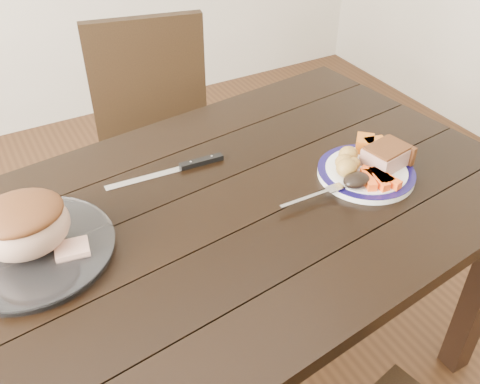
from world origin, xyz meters
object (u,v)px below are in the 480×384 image
pork_slice (386,157)px  fork (317,195)px  roast_joint (24,227)px  carving_knife (188,166)px  chair_far (158,137)px  dining_table (208,244)px  serving_platter (32,252)px  dinner_plate (366,173)px

pork_slice → fork: size_ratio=0.60×
roast_joint → carving_knife: roast_joint is taller
fork → chair_far: bearing=97.6°
carving_knife → dining_table: bearing=-99.1°
pork_slice → roast_joint: roast_joint is taller
dining_table → roast_joint: bearing=171.0°
dining_table → serving_platter: serving_platter is taller
dining_table → pork_slice: bearing=-7.5°
fork → dining_table: bearing=162.2°
dining_table → serving_platter: (-0.38, 0.06, 0.10)m
fork → carving_knife: fork is taller
pork_slice → carving_knife: pork_slice is taller
fork → serving_platter: bearing=167.8°
serving_platter → pork_slice: size_ratio=3.24×
dining_table → pork_slice: size_ratio=16.01×
dining_table → pork_slice: pork_slice is taller
pork_slice → serving_platter: bearing=171.8°
dinner_plate → pork_slice: pork_slice is taller
dining_table → carving_knife: size_ratio=5.29×
dinner_plate → carving_knife: dinner_plate is taller
roast_joint → dinner_plate: bearing=-8.4°
fork → carving_knife: size_ratio=0.55×
dining_table → carving_knife: (0.04, 0.20, 0.10)m
dining_table → pork_slice: (0.48, -0.06, 0.14)m
dinner_plate → chair_far: bearing=109.0°
dining_table → chair_far: bearing=78.1°
roast_joint → carving_knife: bearing=17.8°
pork_slice → dining_table: bearing=172.5°
fork → carving_knife: (-0.21, 0.28, -0.01)m
roast_joint → carving_knife: (0.43, 0.14, -0.07)m
dining_table → dinner_plate: (0.43, -0.06, 0.10)m
pork_slice → chair_far: bearing=112.4°
serving_platter → carving_knife: (0.43, 0.14, -0.00)m
chair_far → dining_table: bearing=90.8°
dining_table → fork: bearing=-18.4°
carving_knife → fork: bearing=-49.9°
chair_far → carving_knife: size_ratio=2.90×
carving_knife → roast_joint: bearing=-158.9°
dining_table → dinner_plate: bearing=-7.9°
chair_far → serving_platter: 0.90m
pork_slice → roast_joint: (-0.87, 0.12, 0.03)m
dinner_plate → carving_knife: 0.46m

